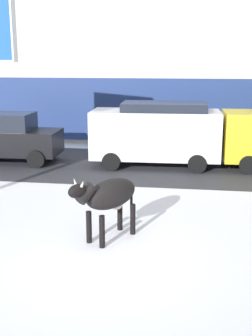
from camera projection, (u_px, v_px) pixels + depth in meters
ground_plane at (100, 267)px, 8.38m from camera, size 120.00×120.00×0.00m
road_strip at (146, 166)px, 16.31m from camera, size 60.00×5.60×0.01m
building_facade at (163, 2)px, 21.43m from camera, size 44.00×6.10×13.00m
cow_black at (109, 196)px, 9.46m from camera, size 1.38×1.81×1.54m
car_black_hatchback at (12, 138)px, 16.76m from camera, size 3.56×2.02×1.86m
car_white_van at (156, 132)px, 16.09m from camera, size 4.66×2.25×2.32m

